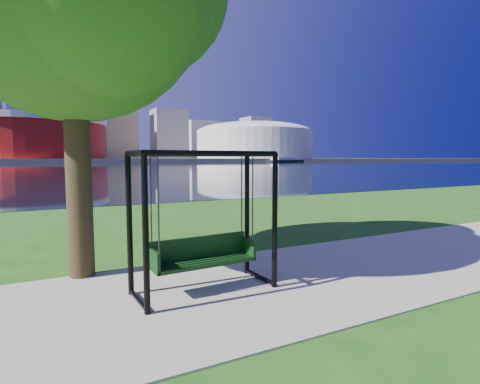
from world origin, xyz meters
TOP-DOWN VIEW (x-y plane):
  - ground at (0.00, 0.00)m, footprint 900.00×900.00m
  - path at (0.00, -0.50)m, footprint 120.00×4.00m
  - river at (0.00, 102.00)m, footprint 900.00×180.00m
  - far_bank at (0.00, 306.00)m, footprint 900.00×228.00m
  - stadium at (-10.00, 235.00)m, footprint 83.00×83.00m
  - arena at (135.00, 235.00)m, footprint 84.00×84.00m
  - skyline at (-4.27, 319.39)m, footprint 392.00×66.00m
  - swing at (-0.60, -0.33)m, footprint 2.33×1.10m
  - barge at (124.66, 179.25)m, footprint 28.66×16.33m

SIDE VIEW (x-z plane):
  - ground at x=0.00m, z-range 0.00..0.00m
  - river at x=0.00m, z-range 0.00..0.02m
  - path at x=0.00m, z-range 0.00..0.03m
  - far_bank at x=0.00m, z-range 0.00..2.00m
  - swing at x=-0.60m, z-range -0.04..2.31m
  - barge at x=124.66m, z-range -0.13..2.65m
  - stadium at x=-10.00m, z-range -1.77..30.23m
  - arena at x=135.00m, z-range 2.59..29.15m
  - skyline at x=-4.27m, z-range -12.36..84.14m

